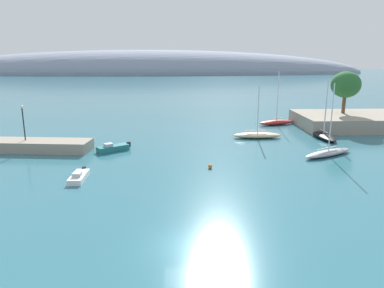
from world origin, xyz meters
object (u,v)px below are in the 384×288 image
object	(u,v)px
tree_clump_shore	(346,85)
mooring_buoy_orange	(210,166)
sailboat_black_outer_mooring	(324,135)
motorboat_teal_foreground	(113,148)
sailboat_sand_end_of_line	(257,135)
sailboat_grey_near_shore	(328,152)
motorboat_white_alongside_breakwater	(79,177)
sailboat_red_mid_mooring	(276,122)
harbor_lamp_post	(23,119)

from	to	relation	value
tree_clump_shore	mooring_buoy_orange	distance (m)	37.25
sailboat_black_outer_mooring	motorboat_teal_foreground	distance (m)	32.73
sailboat_sand_end_of_line	mooring_buoy_orange	distance (m)	17.77
mooring_buoy_orange	sailboat_black_outer_mooring	bearing A→B (deg)	37.73
sailboat_grey_near_shore	sailboat_black_outer_mooring	distance (m)	10.77
tree_clump_shore	sailboat_grey_near_shore	xyz separation A→B (m)	(-10.83, -20.05, -7.10)
sailboat_sand_end_of_line	mooring_buoy_orange	xyz separation A→B (m)	(-8.85, -15.41, -0.25)
motorboat_teal_foreground	motorboat_white_alongside_breakwater	distance (m)	11.67
sailboat_red_mid_mooring	motorboat_teal_foreground	world-z (taller)	sailboat_red_mid_mooring
tree_clump_shore	harbor_lamp_post	xyz separation A→B (m)	(-51.45, -15.74, -3.17)
sailboat_red_mid_mooring	harbor_lamp_post	distance (m)	43.25
tree_clump_shore	harbor_lamp_post	bearing A→B (deg)	-162.99
sailboat_black_outer_mooring	mooring_buoy_orange	size ratio (longest dim) A/B	17.87
sailboat_grey_near_shore	mooring_buoy_orange	distance (m)	16.65
tree_clump_shore	mooring_buoy_orange	size ratio (longest dim) A/B	15.04
sailboat_black_outer_mooring	sailboat_grey_near_shore	bearing A→B (deg)	-18.31
tree_clump_shore	motorboat_teal_foreground	distance (m)	43.35
sailboat_black_outer_mooring	sailboat_sand_end_of_line	size ratio (longest dim) A/B	1.08
sailboat_sand_end_of_line	motorboat_white_alongside_breakwater	size ratio (longest dim) A/B	1.87
motorboat_teal_foreground	harbor_lamp_post	xyz separation A→B (m)	(-12.04, 0.86, 3.94)
sailboat_black_outer_mooring	motorboat_teal_foreground	bearing A→B (deg)	-77.75
tree_clump_shore	harbor_lamp_post	world-z (taller)	tree_clump_shore
sailboat_black_outer_mooring	motorboat_white_alongside_breakwater	world-z (taller)	sailboat_black_outer_mooring
sailboat_grey_near_shore	motorboat_teal_foreground	bearing A→B (deg)	144.47
sailboat_sand_end_of_line	mooring_buoy_orange	bearing A→B (deg)	-119.13
sailboat_sand_end_of_line	harbor_lamp_post	distance (m)	34.32
sailboat_grey_near_shore	sailboat_black_outer_mooring	xyz separation A→B (m)	(3.44, 10.21, 0.03)
tree_clump_shore	mooring_buoy_orange	world-z (taller)	tree_clump_shore
motorboat_teal_foreground	sailboat_sand_end_of_line	bearing A→B (deg)	163.11
sailboat_red_mid_mooring	sailboat_sand_end_of_line	xyz separation A→B (m)	(-6.00, -10.84, -0.02)
tree_clump_shore	mooring_buoy_orange	bearing A→B (deg)	-137.15
sailboat_red_mid_mooring	motorboat_white_alongside_breakwater	xyz separation A→B (m)	(-29.12, -29.57, -0.19)
tree_clump_shore	sailboat_black_outer_mooring	world-z (taller)	tree_clump_shore
sailboat_red_mid_mooring	sailboat_grey_near_shore	bearing A→B (deg)	77.48
sailboat_red_mid_mooring	mooring_buoy_orange	distance (m)	30.16
tree_clump_shore	sailboat_grey_near_shore	world-z (taller)	tree_clump_shore
tree_clump_shore	sailboat_sand_end_of_line	distance (m)	21.45
sailboat_red_mid_mooring	motorboat_teal_foreground	xyz separation A→B (m)	(-27.48, -18.02, -0.09)
sailboat_red_mid_mooring	motorboat_teal_foreground	size ratio (longest dim) A/B	2.23
sailboat_grey_near_shore	harbor_lamp_post	xyz separation A→B (m)	(-40.62, 4.31, 3.93)
sailboat_grey_near_shore	sailboat_sand_end_of_line	bearing A→B (deg)	95.12
tree_clump_shore	sailboat_black_outer_mooring	distance (m)	14.19
tree_clump_shore	motorboat_teal_foreground	xyz separation A→B (m)	(-39.41, -16.60, -7.11)
motorboat_teal_foreground	mooring_buoy_orange	distance (m)	15.08
tree_clump_shore	sailboat_grey_near_shore	size ratio (longest dim) A/B	0.80
sailboat_red_mid_mooring	sailboat_black_outer_mooring	distance (m)	12.14
sailboat_black_outer_mooring	harbor_lamp_post	distance (m)	44.62
sailboat_black_outer_mooring	motorboat_teal_foreground	size ratio (longest dim) A/B	2.02
motorboat_teal_foreground	harbor_lamp_post	size ratio (longest dim) A/B	0.93
sailboat_grey_near_shore	sailboat_sand_end_of_line	distance (m)	12.78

